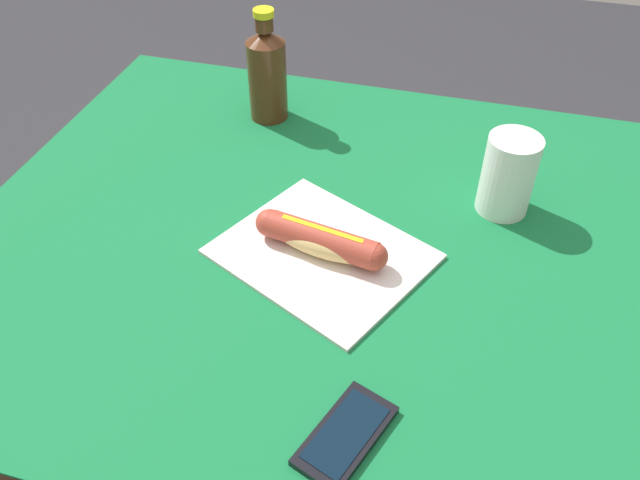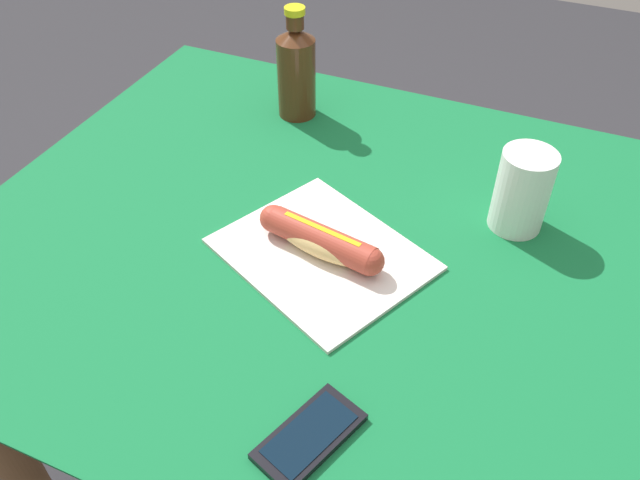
{
  "view_description": "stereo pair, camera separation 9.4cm",
  "coord_description": "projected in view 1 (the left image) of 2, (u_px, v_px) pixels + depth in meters",
  "views": [
    {
      "loc": [
        0.19,
        -0.72,
        1.39
      ],
      "look_at": [
        -0.0,
        -0.04,
        0.75
      ],
      "focal_mm": 36.42,
      "sensor_mm": 36.0,
      "label": 1
    },
    {
      "loc": [
        0.27,
        -0.69,
        1.39
      ],
      "look_at": [
        -0.0,
        -0.04,
        0.75
      ],
      "focal_mm": 36.42,
      "sensor_mm": 36.0,
      "label": 2
    }
  ],
  "objects": [
    {
      "name": "cell_phone",
      "position": [
        346.0,
        435.0,
        0.74
      ],
      "size": [
        0.11,
        0.14,
        0.01
      ],
      "color": "black",
      "rests_on": "dining_table"
    },
    {
      "name": "hot_dog",
      "position": [
        320.0,
        240.0,
        0.95
      ],
      "size": [
        0.21,
        0.08,
        0.05
      ],
      "color": "#E5BC75",
      "rests_on": "paper_wrapper"
    },
    {
      "name": "drinking_cup",
      "position": [
        508.0,
        175.0,
        1.0
      ],
      "size": [
        0.08,
        0.08,
        0.13
      ],
      "primitive_type": "cylinder",
      "color": "white",
      "rests_on": "dining_table"
    },
    {
      "name": "ground_plane",
      "position": [
        327.0,
        472.0,
        1.48
      ],
      "size": [
        6.0,
        6.0,
        0.0
      ],
      "primitive_type": "plane",
      "color": "#2D2D33",
      "rests_on": "ground"
    },
    {
      "name": "paper_wrapper",
      "position": [
        320.0,
        253.0,
        0.96
      ],
      "size": [
        0.36,
        0.33,
        0.01
      ],
      "primitive_type": "cube",
      "rotation": [
        0.0,
        0.0,
        -0.44
      ],
      "color": "silver",
      "rests_on": "dining_table"
    },
    {
      "name": "soda_bottle",
      "position": [
        267.0,
        73.0,
        1.19
      ],
      "size": [
        0.07,
        0.07,
        0.21
      ],
      "color": "#4C2814",
      "rests_on": "dining_table"
    },
    {
      "name": "dining_table",
      "position": [
        329.0,
        291.0,
        1.08
      ],
      "size": [
        1.13,
        0.94,
        0.72
      ],
      "color": "brown",
      "rests_on": "ground"
    }
  ]
}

